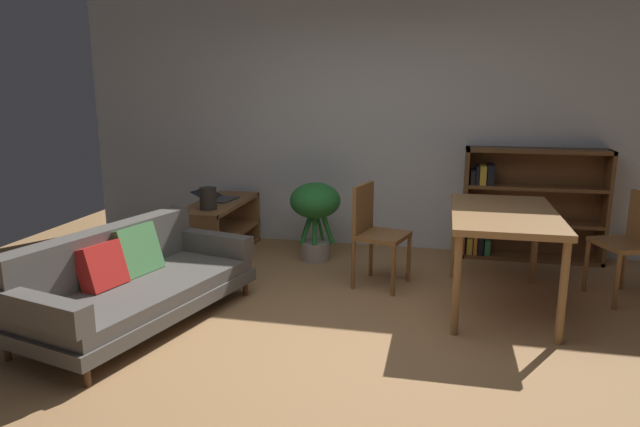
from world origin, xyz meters
name	(u,v)px	position (x,y,z in m)	size (l,w,h in m)	color
ground_plane	(332,351)	(0.00, 0.00, 0.00)	(8.16, 8.16, 0.00)	#A87A4C
back_wall_panel	(381,123)	(0.00, 2.70, 1.35)	(6.80, 0.10, 2.70)	silver
fabric_couch	(131,280)	(-1.57, 0.17, 0.33)	(1.27, 1.98, 0.70)	#56351E
media_console	(220,229)	(-1.59, 1.94, 0.27)	(0.47, 1.23, 0.57)	brown
open_laptop	(217,197)	(-1.65, 2.04, 0.59)	(0.45, 0.38, 0.10)	#333338
desk_speaker	(208,199)	(-1.54, 1.57, 0.68)	(0.16, 0.16, 0.21)	#2D2823
potted_floor_plant	(315,209)	(-0.57, 1.97, 0.54)	(0.51, 0.51, 0.80)	#9E9389
dining_table	(503,221)	(1.16, 1.09, 0.71)	(0.80, 1.37, 0.79)	olive
dining_chair_near	(375,229)	(0.11, 1.38, 0.51)	(0.51, 0.52, 0.91)	brown
dining_chair_far	(632,239)	(2.22, 1.49, 0.52)	(0.52, 0.55, 0.89)	brown
bookshelf	(524,205)	(1.50, 2.53, 0.56)	(1.38, 0.31, 1.14)	brown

